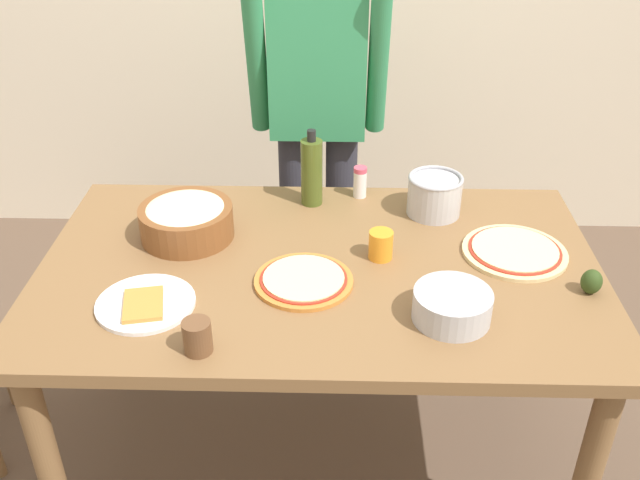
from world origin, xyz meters
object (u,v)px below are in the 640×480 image
object	(u,v)px
popcorn_bowl	(186,219)
plate_with_slice	(145,304)
olive_oil_bottle	(312,172)
avocado	(591,282)
cup_small_brown	(197,337)
dining_table	(320,290)
cup_orange	(381,245)
pizza_cooked_on_tray	(304,280)
salt_shaker	(360,182)
person_cook	(318,108)
pizza_raw_on_board	(515,251)
mixing_bowl_steel	(452,306)
steel_pot	(434,195)

from	to	relation	value
popcorn_bowl	plate_with_slice	bearing A→B (deg)	-97.37
olive_oil_bottle	avocado	size ratio (longest dim) A/B	3.66
popcorn_bowl	cup_small_brown	distance (m)	0.54
dining_table	cup_orange	size ratio (longest dim) A/B	18.82
pizza_cooked_on_tray	salt_shaker	world-z (taller)	salt_shaker
dining_table	salt_shaker	distance (m)	0.46
plate_with_slice	cup_small_brown	bearing A→B (deg)	-45.33
person_cook	pizza_raw_on_board	xyz separation A→B (m)	(0.59, -0.69, -0.17)
dining_table	mixing_bowl_steel	size ratio (longest dim) A/B	8.00
person_cook	salt_shaker	bearing A→B (deg)	-66.13
mixing_bowl_steel	steel_pot	size ratio (longest dim) A/B	1.15
person_cook	steel_pot	world-z (taller)	person_cook
plate_with_slice	cup_orange	distance (m)	0.67
pizza_cooked_on_tray	steel_pot	xyz separation A→B (m)	(0.40, 0.40, 0.06)
steel_pot	person_cook	bearing A→B (deg)	130.55
person_cook	salt_shaker	size ratio (longest dim) A/B	15.28
pizza_raw_on_board	cup_small_brown	world-z (taller)	cup_small_brown
pizza_cooked_on_tray	olive_oil_bottle	xyz separation A→B (m)	(0.01, 0.46, 0.10)
dining_table	plate_with_slice	xyz separation A→B (m)	(-0.45, -0.21, 0.10)
olive_oil_bottle	cup_small_brown	world-z (taller)	olive_oil_bottle
olive_oil_bottle	avocado	xyz separation A→B (m)	(0.76, -0.48, -0.08)
pizza_raw_on_board	cup_small_brown	size ratio (longest dim) A/B	3.57
olive_oil_bottle	dining_table	bearing A→B (deg)	-84.50
pizza_cooked_on_tray	steel_pot	world-z (taller)	steel_pot
dining_table	salt_shaker	size ratio (longest dim) A/B	15.09
person_cook	cup_orange	xyz separation A→B (m)	(0.20, -0.72, -0.14)
olive_oil_bottle	cup_small_brown	size ratio (longest dim) A/B	3.01
person_cook	steel_pot	size ratio (longest dim) A/B	9.34
pizza_cooked_on_tray	plate_with_slice	distance (m)	0.43
plate_with_slice	salt_shaker	world-z (taller)	salt_shaker
popcorn_bowl	avocado	distance (m)	1.16
pizza_raw_on_board	popcorn_bowl	xyz separation A→B (m)	(-0.97, 0.07, 0.05)
person_cook	plate_with_slice	world-z (taller)	person_cook
mixing_bowl_steel	avocado	xyz separation A→B (m)	(0.39, 0.12, -0.01)
steel_pot	avocado	bearing A→B (deg)	-48.85
person_cook	cup_small_brown	distance (m)	1.18
salt_shaker	person_cook	bearing A→B (deg)	113.87
cup_small_brown	salt_shaker	xyz separation A→B (m)	(0.40, 0.80, 0.01)
steel_pot	avocado	size ratio (longest dim) A/B	2.48
popcorn_bowl	mixing_bowl_steel	bearing A→B (deg)	-27.33
steel_pot	salt_shaker	distance (m)	0.26
plate_with_slice	mixing_bowl_steel	xyz separation A→B (m)	(0.79, -0.03, 0.03)
person_cook	mixing_bowl_steel	size ratio (longest dim) A/B	8.10
popcorn_bowl	cup_small_brown	xyz separation A→B (m)	(0.12, -0.53, -0.02)
pizza_raw_on_board	steel_pot	size ratio (longest dim) A/B	1.75
olive_oil_bottle	cup_orange	distance (m)	0.39
pizza_cooked_on_tray	person_cook	bearing A→B (deg)	89.07
pizza_raw_on_board	avocado	world-z (taller)	avocado
olive_oil_bottle	salt_shaker	xyz separation A→B (m)	(0.16, 0.05, -0.06)
pizza_raw_on_board	plate_with_slice	world-z (taller)	plate_with_slice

